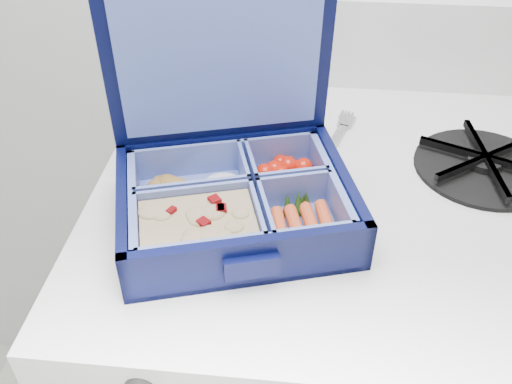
# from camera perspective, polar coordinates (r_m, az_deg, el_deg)

# --- Properties ---
(stove) EXTENTS (0.56, 0.56, 0.84)m
(stove) POSITION_cam_1_polar(r_m,az_deg,el_deg) (1.00, 5.85, -18.26)
(stove) COLOR white
(stove) RESTS_ON floor
(bento_box) EXTENTS (0.28, 0.25, 0.06)m
(bento_box) POSITION_cam_1_polar(r_m,az_deg,el_deg) (0.60, -2.08, -1.07)
(bento_box) COLOR #050934
(bento_box) RESTS_ON stove
(burner_grate) EXTENTS (0.22, 0.22, 0.02)m
(burner_grate) POSITION_cam_1_polar(r_m,az_deg,el_deg) (0.74, 21.90, 2.88)
(burner_grate) COLOR black
(burner_grate) RESTS_ON stove
(burner_grate_rear) EXTENTS (0.17, 0.17, 0.02)m
(burner_grate_rear) POSITION_cam_1_polar(r_m,az_deg,el_deg) (0.83, -1.42, 9.58)
(burner_grate_rear) COLOR black
(burner_grate_rear) RESTS_ON stove
(fork) EXTENTS (0.07, 0.17, 0.01)m
(fork) POSITION_cam_1_polar(r_m,az_deg,el_deg) (0.72, 7.20, 3.93)
(fork) COLOR #B3B3B3
(fork) RESTS_ON stove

